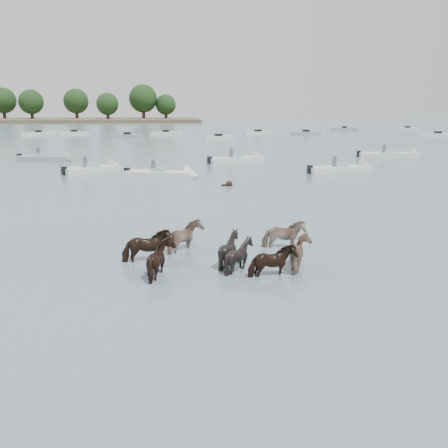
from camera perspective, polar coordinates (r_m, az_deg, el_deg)
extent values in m
plane|color=slate|center=(14.29, -1.60, -7.37)|extent=(400.00, 400.00, 0.00)
imported|color=black|center=(16.79, -8.78, -2.82)|extent=(1.70, 1.03, 1.34)
imported|color=gray|center=(17.85, -4.34, -1.77)|extent=(1.42, 1.55, 1.31)
imported|color=black|center=(16.28, 0.55, -3.21)|extent=(1.50, 1.42, 1.32)
imported|color=#7E6C55|center=(18.29, 6.76, -1.50)|extent=(1.54, 0.74, 1.28)
imported|color=black|center=(15.32, -7.01, -4.39)|extent=(1.37, 1.52, 1.32)
imported|color=black|center=(15.76, 1.74, -3.91)|extent=(1.22, 1.10, 1.26)
imported|color=black|center=(15.25, 5.46, -4.61)|extent=(1.57, 0.99, 1.23)
imported|color=#7F6756|center=(16.09, 8.91, -3.66)|extent=(1.23, 1.39, 1.28)
sphere|color=black|center=(32.36, 0.60, 4.57)|extent=(0.44, 0.44, 0.44)
cube|color=black|center=(32.35, 0.16, 4.38)|extent=(0.50, 0.22, 0.18)
cube|color=silver|center=(39.92, -14.86, 5.91)|extent=(4.42, 3.62, 0.55)
cone|color=silver|center=(40.83, -12.16, 6.21)|extent=(1.62, 1.83, 1.60)
cube|color=#99ADB7|center=(39.88, -14.89, 6.41)|extent=(1.28, 1.37, 0.35)
cube|color=black|center=(39.08, -17.69, 5.80)|extent=(0.48, 0.48, 0.60)
cylinder|color=#595966|center=(39.91, -15.48, 6.67)|extent=(0.36, 0.36, 0.70)
sphere|color=#595966|center=(39.87, -15.52, 7.31)|extent=(0.24, 0.24, 0.24)
cube|color=silver|center=(36.28, -7.34, 5.54)|extent=(5.15, 3.09, 0.55)
cone|color=silver|center=(35.55, -3.60, 5.46)|extent=(1.37, 1.80, 1.60)
cube|color=#99ADB7|center=(36.23, -7.36, 6.09)|extent=(1.12, 1.32, 0.35)
cube|color=black|center=(37.14, -10.94, 5.82)|extent=(0.44, 0.44, 0.60)
cylinder|color=#595966|center=(36.22, -8.00, 6.38)|extent=(0.36, 0.36, 0.70)
sphere|color=#595966|center=(36.17, -8.03, 7.09)|extent=(0.24, 0.24, 0.24)
cube|color=silver|center=(45.88, 1.35, 7.26)|extent=(5.49, 3.34, 0.55)
cone|color=silver|center=(47.19, 4.18, 7.39)|extent=(1.40, 1.81, 1.60)
cube|color=#99ADB7|center=(45.84, 1.35, 7.69)|extent=(1.14, 1.33, 0.35)
cube|color=black|center=(44.67, -1.64, 7.28)|extent=(0.45, 0.45, 0.60)
cylinder|color=#595966|center=(45.77, 0.85, 7.94)|extent=(0.36, 0.36, 0.70)
sphere|color=#595966|center=(45.73, 0.85, 8.50)|extent=(0.24, 0.24, 0.24)
cube|color=silver|center=(39.80, 12.95, 5.99)|extent=(5.17, 2.41, 0.55)
cone|color=silver|center=(41.07, 16.00, 6.03)|extent=(1.15, 1.73, 1.60)
cube|color=#99ADB7|center=(39.76, 12.97, 6.49)|extent=(0.98, 1.24, 0.35)
cube|color=black|center=(38.64, 9.72, 6.15)|extent=(0.40, 0.40, 0.60)
cylinder|color=#595966|center=(39.61, 12.44, 6.79)|extent=(0.36, 0.36, 0.70)
sphere|color=#595966|center=(39.56, 12.47, 7.43)|extent=(0.24, 0.24, 0.24)
cube|color=silver|center=(53.03, 18.06, 7.43)|extent=(5.90, 2.37, 0.55)
cone|color=silver|center=(53.93, 21.00, 7.29)|extent=(1.11, 1.71, 1.60)
cube|color=#99ADB7|center=(53.00, 18.09, 7.81)|extent=(0.95, 1.22, 0.35)
cube|color=black|center=(52.26, 15.04, 7.72)|extent=(0.39, 0.39, 0.60)
cylinder|color=#595966|center=(52.82, 17.70, 8.04)|extent=(0.36, 0.36, 0.70)
sphere|color=#595966|center=(52.78, 17.74, 8.52)|extent=(0.24, 0.24, 0.24)
cube|color=gray|center=(50.04, -19.79, 6.99)|extent=(4.97, 2.64, 0.55)
cone|color=gray|center=(49.04, -17.29, 7.06)|extent=(1.24, 1.76, 1.60)
cube|color=#99ADB7|center=(50.01, -19.82, 7.39)|extent=(1.04, 1.27, 0.35)
cube|color=black|center=(51.11, -22.20, 7.08)|extent=(0.42, 0.42, 0.60)
cylinder|color=#595966|center=(50.08, -20.29, 7.59)|extent=(0.36, 0.36, 0.70)
sphere|color=#595966|center=(50.04, -20.33, 8.10)|extent=(0.24, 0.24, 0.24)
cube|color=silver|center=(93.97, -20.32, 9.57)|extent=(5.81, 3.46, 0.60)
cube|color=black|center=(93.95, -20.34, 9.80)|extent=(1.30, 1.30, 0.50)
cube|color=silver|center=(93.62, -16.65, 9.83)|extent=(5.41, 2.77, 0.60)
cube|color=black|center=(93.60, -16.67, 10.06)|extent=(1.22, 1.22, 0.50)
cube|color=gray|center=(83.19, -10.92, 9.76)|extent=(5.22, 2.39, 0.60)
cube|color=black|center=(83.17, -10.93, 10.03)|extent=(1.17, 1.17, 0.50)
cube|color=silver|center=(89.88, -6.61, 10.16)|extent=(5.62, 1.72, 0.60)
cube|color=black|center=(89.86, -6.62, 10.40)|extent=(1.04, 1.04, 0.50)
cube|color=silver|center=(77.24, -0.63, 9.74)|extent=(4.62, 2.30, 0.60)
cube|color=black|center=(77.21, -0.64, 10.03)|extent=(1.17, 1.17, 0.50)
cube|color=silver|center=(91.00, 3.88, 10.26)|extent=(5.64, 3.26, 0.60)
cube|color=black|center=(90.98, 3.88, 10.50)|extent=(1.28, 1.28, 0.50)
cube|color=gray|center=(91.44, 9.27, 10.13)|extent=(5.40, 1.99, 0.60)
cube|color=black|center=(91.42, 9.28, 10.37)|extent=(1.09, 1.09, 0.50)
cube|color=gray|center=(107.75, 13.48, 10.40)|extent=(5.89, 3.03, 0.60)
cube|color=black|center=(107.74, 13.50, 10.60)|extent=(1.24, 1.24, 0.50)
cube|color=silver|center=(91.89, 23.09, 9.27)|extent=(5.65, 2.40, 0.60)
cube|color=black|center=(91.87, 23.11, 9.51)|extent=(1.15, 1.15, 0.50)
cube|color=silver|center=(112.51, 20.10, 10.08)|extent=(5.01, 2.78, 0.60)
cube|color=black|center=(112.49, 20.12, 10.27)|extent=(1.24, 1.24, 0.50)
cylinder|color=#382619|center=(178.11, -23.64, 11.20)|extent=(1.00, 1.00, 3.61)
sphere|color=black|center=(178.08, -23.79, 12.71)|extent=(8.02, 8.02, 8.02)
cylinder|color=#382619|center=(169.79, -20.93, 11.34)|extent=(1.00, 1.00, 3.35)
sphere|color=black|center=(169.75, -21.06, 12.81)|extent=(7.45, 7.45, 7.45)
cylinder|color=#382619|center=(170.83, -16.35, 11.70)|extent=(1.00, 1.00, 3.50)
sphere|color=black|center=(170.81, -16.45, 13.23)|extent=(7.78, 7.78, 7.78)
cylinder|color=#382619|center=(160.95, -13.03, 11.73)|extent=(1.00, 1.00, 3.01)
sphere|color=black|center=(160.91, -13.10, 13.13)|extent=(6.68, 6.68, 6.68)
cylinder|color=#382619|center=(166.04, -9.11, 12.11)|extent=(1.00, 1.00, 3.96)
sphere|color=black|center=(166.03, -9.18, 13.89)|extent=(8.80, 8.80, 8.80)
cylinder|color=#382619|center=(165.99, -6.60, 12.00)|extent=(1.00, 1.00, 2.89)
sphere|color=black|center=(165.95, -6.63, 13.30)|extent=(6.43, 6.43, 6.43)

